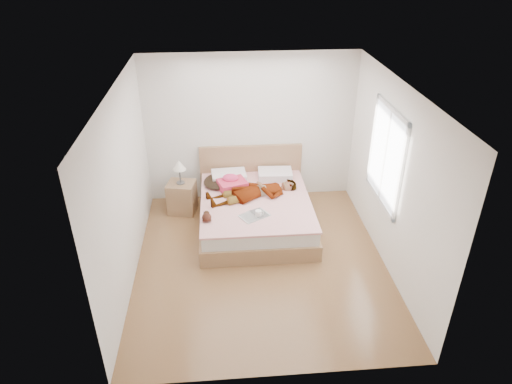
% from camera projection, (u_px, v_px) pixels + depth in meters
% --- Properties ---
extents(ground, '(4.00, 4.00, 0.00)m').
position_uv_depth(ground, '(261.00, 262.00, 6.71)').
color(ground, '#4E2B18').
rests_on(ground, ground).
extents(woman, '(1.64, 0.98, 0.21)m').
position_uv_depth(woman, '(254.00, 189.00, 7.35)').
color(woman, white).
rests_on(woman, bed).
extents(hair, '(0.62, 0.70, 0.09)m').
position_uv_depth(hair, '(218.00, 181.00, 7.73)').
color(hair, black).
rests_on(hair, bed).
extents(phone, '(0.07, 0.09, 0.05)m').
position_uv_depth(phone, '(222.00, 175.00, 7.63)').
color(phone, silver).
rests_on(phone, bed).
extents(room_shell, '(4.00, 4.00, 4.00)m').
position_uv_depth(room_shell, '(386.00, 156.00, 6.36)').
color(room_shell, white).
rests_on(room_shell, ground).
extents(bed, '(1.80, 2.08, 1.00)m').
position_uv_depth(bed, '(255.00, 209.00, 7.47)').
color(bed, olive).
rests_on(bed, ground).
extents(towel, '(0.54, 0.48, 0.23)m').
position_uv_depth(towel, '(232.00, 183.00, 7.55)').
color(towel, '#EB3F63').
rests_on(towel, bed).
extents(magazine, '(0.50, 0.45, 0.02)m').
position_uv_depth(magazine, '(254.00, 216.00, 6.84)').
color(magazine, silver).
rests_on(magazine, bed).
extents(coffee_mug, '(0.14, 0.10, 0.11)m').
position_uv_depth(coffee_mug, '(259.00, 214.00, 6.80)').
color(coffee_mug, white).
rests_on(coffee_mug, bed).
extents(plush_toy, '(0.14, 0.22, 0.12)m').
position_uv_depth(plush_toy, '(207.00, 217.00, 6.72)').
color(plush_toy, black).
rests_on(plush_toy, bed).
extents(nightstand, '(0.52, 0.48, 0.97)m').
position_uv_depth(nightstand, '(182.00, 195.00, 7.78)').
color(nightstand, olive).
rests_on(nightstand, ground).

